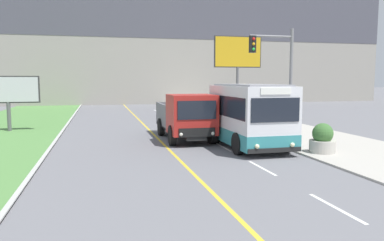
{
  "coord_description": "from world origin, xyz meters",
  "views": [
    {
      "loc": [
        -3.19,
        -0.51,
        3.33
      ],
      "look_at": [
        1.1,
        16.81,
        1.4
      ],
      "focal_mm": 35.0,
      "sensor_mm": 36.0,
      "label": 1
    }
  ],
  "objects_px": {
    "planter_round_near": "(323,140)",
    "billboard_small": "(8,91)",
    "car_distant": "(181,110)",
    "planter_round_far": "(232,116)",
    "planter_round_third": "(253,122)",
    "city_bus": "(250,116)",
    "dump_truck": "(188,118)",
    "planter_round_second": "(279,130)",
    "traffic_light_mast": "(279,72)",
    "billboard_large": "(238,55)"
  },
  "relations": [
    {
      "from": "traffic_light_mast",
      "to": "city_bus",
      "type": "bearing_deg",
      "value": 170.77
    },
    {
      "from": "billboard_large",
      "to": "billboard_small",
      "type": "relative_size",
      "value": 1.89
    },
    {
      "from": "city_bus",
      "to": "planter_round_far",
      "type": "bearing_deg",
      "value": 75.09
    },
    {
      "from": "planter_round_second",
      "to": "planter_round_far",
      "type": "distance_m",
      "value": 7.84
    },
    {
      "from": "traffic_light_mast",
      "to": "planter_round_far",
      "type": "distance_m",
      "value": 10.16
    },
    {
      "from": "billboard_small",
      "to": "planter_round_near",
      "type": "xyz_separation_m",
      "value": [
        15.45,
        -11.63,
        -1.94
      ]
    },
    {
      "from": "car_distant",
      "to": "planter_round_far",
      "type": "relative_size",
      "value": 3.21
    },
    {
      "from": "billboard_large",
      "to": "planter_round_near",
      "type": "distance_m",
      "value": 19.08
    },
    {
      "from": "planter_round_near",
      "to": "planter_round_third",
      "type": "xyz_separation_m",
      "value": [
        0.02,
        7.84,
        -0.02
      ]
    },
    {
      "from": "billboard_large",
      "to": "dump_truck",
      "type": "bearing_deg",
      "value": -120.68
    },
    {
      "from": "car_distant",
      "to": "planter_round_third",
      "type": "height_order",
      "value": "car_distant"
    },
    {
      "from": "billboard_large",
      "to": "planter_round_second",
      "type": "relative_size",
      "value": 5.9
    },
    {
      "from": "car_distant",
      "to": "planter_round_far",
      "type": "bearing_deg",
      "value": -65.95
    },
    {
      "from": "dump_truck",
      "to": "planter_round_second",
      "type": "height_order",
      "value": "dump_truck"
    },
    {
      "from": "dump_truck",
      "to": "planter_round_third",
      "type": "bearing_deg",
      "value": 29.96
    },
    {
      "from": "dump_truck",
      "to": "traffic_light_mast",
      "type": "xyz_separation_m",
      "value": [
        3.93,
        -2.78,
        2.41
      ]
    },
    {
      "from": "dump_truck",
      "to": "planter_round_near",
      "type": "xyz_separation_m",
      "value": [
        5.08,
        -4.9,
        -0.64
      ]
    },
    {
      "from": "billboard_large",
      "to": "planter_round_far",
      "type": "bearing_deg",
      "value": -113.93
    },
    {
      "from": "dump_truck",
      "to": "planter_round_second",
      "type": "relative_size",
      "value": 5.03
    },
    {
      "from": "planter_round_near",
      "to": "billboard_small",
      "type": "bearing_deg",
      "value": 143.01
    },
    {
      "from": "billboard_small",
      "to": "billboard_large",
      "type": "bearing_deg",
      "value": 19.8
    },
    {
      "from": "city_bus",
      "to": "car_distant",
      "type": "height_order",
      "value": "city_bus"
    },
    {
      "from": "billboard_large",
      "to": "planter_round_second",
      "type": "height_order",
      "value": "billboard_large"
    },
    {
      "from": "car_distant",
      "to": "planter_round_far",
      "type": "height_order",
      "value": "car_distant"
    },
    {
      "from": "planter_round_third",
      "to": "traffic_light_mast",
      "type": "bearing_deg",
      "value": -101.51
    },
    {
      "from": "dump_truck",
      "to": "car_distant",
      "type": "xyz_separation_m",
      "value": [
        2.41,
        12.73,
        -0.61
      ]
    },
    {
      "from": "planter_round_far",
      "to": "planter_round_third",
      "type": "bearing_deg",
      "value": -89.1
    },
    {
      "from": "planter_round_second",
      "to": "city_bus",
      "type": "bearing_deg",
      "value": -146.71
    },
    {
      "from": "traffic_light_mast",
      "to": "billboard_large",
      "type": "bearing_deg",
      "value": 76.15
    },
    {
      "from": "billboard_small",
      "to": "planter_round_second",
      "type": "xyz_separation_m",
      "value": [
        15.28,
        -7.72,
        -1.98
      ]
    },
    {
      "from": "billboard_small",
      "to": "planter_round_third",
      "type": "bearing_deg",
      "value": -13.79
    },
    {
      "from": "billboard_large",
      "to": "planter_round_third",
      "type": "height_order",
      "value": "billboard_large"
    },
    {
      "from": "traffic_light_mast",
      "to": "planter_round_second",
      "type": "xyz_separation_m",
      "value": [
        0.98,
        1.79,
        -3.09
      ]
    },
    {
      "from": "planter_round_third",
      "to": "planter_round_far",
      "type": "height_order",
      "value": "planter_round_far"
    },
    {
      "from": "planter_round_second",
      "to": "traffic_light_mast",
      "type": "bearing_deg",
      "value": -118.72
    },
    {
      "from": "traffic_light_mast",
      "to": "billboard_small",
      "type": "height_order",
      "value": "traffic_light_mast"
    },
    {
      "from": "city_bus",
      "to": "dump_truck",
      "type": "relative_size",
      "value": 0.9
    },
    {
      "from": "billboard_large",
      "to": "billboard_small",
      "type": "xyz_separation_m",
      "value": [
        -18.27,
        -6.58,
        -3.01
      ]
    },
    {
      "from": "city_bus",
      "to": "billboard_small",
      "type": "xyz_separation_m",
      "value": [
        -12.9,
        9.28,
        1.02
      ]
    },
    {
      "from": "traffic_light_mast",
      "to": "billboard_large",
      "type": "relative_size",
      "value": 0.79
    },
    {
      "from": "city_bus",
      "to": "planter_round_far",
      "type": "height_order",
      "value": "city_bus"
    },
    {
      "from": "billboard_large",
      "to": "traffic_light_mast",
      "type": "bearing_deg",
      "value": -103.85
    },
    {
      "from": "billboard_small",
      "to": "car_distant",
      "type": "bearing_deg",
      "value": 25.12
    },
    {
      "from": "dump_truck",
      "to": "planter_round_near",
      "type": "bearing_deg",
      "value": -43.98
    },
    {
      "from": "billboard_small",
      "to": "planter_round_second",
      "type": "height_order",
      "value": "billboard_small"
    },
    {
      "from": "car_distant",
      "to": "planter_round_far",
      "type": "distance_m",
      "value": 6.43
    },
    {
      "from": "car_distant",
      "to": "planter_round_third",
      "type": "xyz_separation_m",
      "value": [
        2.68,
        -9.79,
        -0.04
      ]
    },
    {
      "from": "traffic_light_mast",
      "to": "planter_round_near",
      "type": "height_order",
      "value": "traffic_light_mast"
    },
    {
      "from": "car_distant",
      "to": "planter_round_second",
      "type": "height_order",
      "value": "car_distant"
    },
    {
      "from": "car_distant",
      "to": "planter_round_near",
      "type": "height_order",
      "value": "car_distant"
    }
  ]
}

